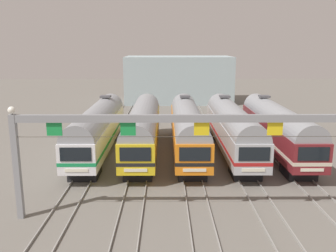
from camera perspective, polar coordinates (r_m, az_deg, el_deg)
name	(u,v)px	position (r m, az deg, el deg)	size (l,w,h in m)	color
ground_plane	(187,154)	(36.00, 3.02, -4.31)	(160.00, 160.00, 0.00)	slate
track_bed	(180,119)	(52.46, 1.95, 1.18)	(18.79, 70.00, 0.15)	gray
commuter_train_white	(98,127)	(35.85, -10.86, -0.15)	(2.88, 18.06, 5.05)	white
commuter_train_yellow	(143,127)	(35.31, -3.95, -0.15)	(2.88, 18.06, 4.77)	gold
commuter_train_orange	(188,127)	(35.31, 3.07, -0.14)	(2.88, 18.06, 5.05)	orange
commuter_train_stainless	(232,127)	(35.83, 9.98, -0.13)	(2.88, 18.06, 5.05)	#B2B5BA
commuter_train_maroon	(277,127)	(36.85, 16.61, -0.11)	(2.88, 18.06, 5.05)	maroon
catenary_gantry	(202,135)	(21.62, 5.25, -1.36)	(22.52, 0.44, 6.97)	gray
maintenance_building	(178,79)	(68.09, 1.63, 7.30)	(19.20, 10.00, 8.35)	#9EB2B7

